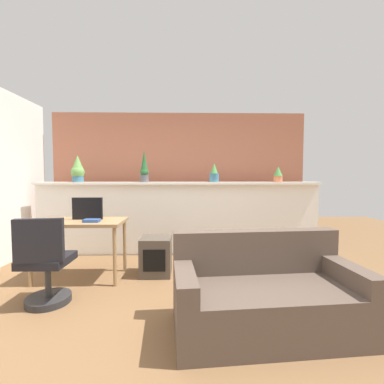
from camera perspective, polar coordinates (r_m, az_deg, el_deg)
ground_plane at (r=2.75m, az=-4.28°, el=-24.96°), size 12.00×12.00×0.00m
divider_wall at (r=4.48m, az=-2.93°, el=-5.87°), size 4.72×0.16×1.18m
plant_shelf at (r=4.39m, az=-2.97°, el=1.93°), size 4.72×0.28×0.04m
brick_wall_behind at (r=5.02m, az=-2.75°, el=2.70°), size 4.72×0.10×2.50m
potted_plant_0 at (r=4.73m, az=-23.60°, el=4.52°), size 0.22×0.22×0.44m
potted_plant_1 at (r=4.43m, az=-10.34°, el=5.18°), size 0.14×0.14×0.53m
potted_plant_2 at (r=4.40m, az=4.83°, el=3.98°), size 0.16×0.16×0.31m
potted_plant_3 at (r=4.65m, az=18.22°, el=3.74°), size 0.15×0.15×0.26m
desk at (r=3.65m, az=-23.14°, el=-7.02°), size 1.10×0.60×0.75m
tv_monitor at (r=3.67m, az=-21.79°, el=-3.35°), size 0.38×0.04×0.29m
office_chair at (r=3.12m, az=-29.28°, el=-14.19°), size 0.47×0.47×0.91m
side_cube_shelf at (r=3.63m, az=-7.85°, el=-13.61°), size 0.40×0.41×0.50m
book_on_desk at (r=3.46m, az=-20.98°, el=-5.83°), size 0.19×0.12×0.04m
couch at (r=2.50m, az=15.63°, el=-20.88°), size 1.62×0.88×0.80m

